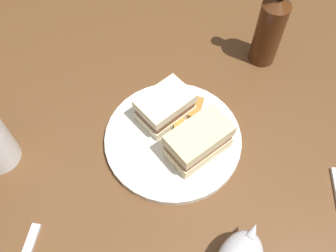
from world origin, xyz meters
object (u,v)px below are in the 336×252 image
object	(u,v)px
sandwich_half_left	(200,141)
sandwich_half_right	(166,107)
cider_bottle	(272,26)
plate	(174,139)

from	to	relation	value
sandwich_half_left	sandwich_half_right	xyz separation A→B (m)	(-0.06, 0.08, -0.00)
sandwich_half_left	cider_bottle	world-z (taller)	cider_bottle
sandwich_half_left	sandwich_half_right	size ratio (longest dim) A/B	1.07
plate	sandwich_half_right	size ratio (longest dim) A/B	2.13
plate	sandwich_half_right	bearing A→B (deg)	104.89
plate	cider_bottle	size ratio (longest dim) A/B	1.08
plate	cider_bottle	distance (m)	0.32
sandwich_half_left	cider_bottle	size ratio (longest dim) A/B	0.54
sandwich_half_left	cider_bottle	xyz separation A→B (m)	(0.17, 0.25, 0.05)
sandwich_half_right	cider_bottle	world-z (taller)	cider_bottle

